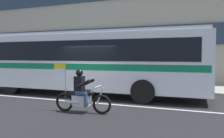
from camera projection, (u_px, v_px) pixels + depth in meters
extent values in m
plane|color=black|center=(88.00, 100.00, 10.75)|extent=(60.00, 60.00, 0.00)
cube|color=#A39E93|center=(123.00, 85.00, 15.49)|extent=(28.00, 3.80, 0.15)
cube|color=silver|center=(82.00, 102.00, 10.19)|extent=(26.60, 0.14, 0.01)
cube|color=gray|center=(133.00, 17.00, 17.36)|extent=(28.00, 0.80, 9.95)
cube|color=#233347|center=(131.00, 36.00, 17.03)|extent=(25.76, 0.10, 1.40)
cube|color=silver|center=(85.00, 62.00, 12.05)|extent=(12.30, 2.74, 2.70)
cube|color=black|center=(85.00, 51.00, 12.02)|extent=(11.32, 2.76, 0.96)
cube|color=#0F7247|center=(85.00, 66.00, 12.06)|extent=(12.06, 2.76, 0.28)
cube|color=#BABCC3|center=(85.00, 35.00, 11.97)|extent=(12.06, 2.61, 0.16)
cylinder|color=black|center=(12.00, 84.00, 12.40)|extent=(1.04, 0.30, 1.04)
cylinder|color=black|center=(143.00, 92.00, 9.80)|extent=(1.04, 0.30, 1.04)
torus|color=black|center=(102.00, 104.00, 8.05)|extent=(0.69, 0.14, 0.69)
torus|color=black|center=(64.00, 102.00, 8.47)|extent=(0.69, 0.14, 0.69)
cube|color=silver|center=(81.00, 100.00, 8.27)|extent=(0.66, 0.33, 0.36)
ellipsoid|color=black|center=(88.00, 93.00, 8.18)|extent=(0.50, 0.31, 0.24)
cube|color=black|center=(76.00, 93.00, 8.32)|extent=(0.58, 0.30, 0.12)
cylinder|color=silver|center=(100.00, 96.00, 8.05)|extent=(0.28, 0.08, 0.58)
cylinder|color=silver|center=(98.00, 87.00, 8.06)|extent=(0.09, 0.64, 0.04)
cylinder|color=silver|center=(72.00, 102.00, 8.21)|extent=(0.56, 0.13, 0.09)
cube|color=black|center=(79.00, 84.00, 8.26)|extent=(0.31, 0.38, 0.56)
sphere|color=black|center=(79.00, 73.00, 8.24)|extent=(0.26, 0.26, 0.26)
cylinder|color=navy|center=(85.00, 92.00, 8.41)|extent=(0.43, 0.18, 0.15)
cylinder|color=navy|center=(90.00, 99.00, 8.37)|extent=(0.13, 0.13, 0.46)
cylinder|color=navy|center=(81.00, 93.00, 8.06)|extent=(0.43, 0.18, 0.15)
cylinder|color=navy|center=(86.00, 100.00, 8.02)|extent=(0.13, 0.13, 0.46)
cylinder|color=black|center=(88.00, 83.00, 8.38)|extent=(0.52, 0.15, 0.32)
cylinder|color=black|center=(83.00, 84.00, 8.00)|extent=(0.52, 0.15, 0.32)
cylinder|color=olive|center=(65.00, 80.00, 8.41)|extent=(0.02, 0.02, 1.25)
cube|color=yellow|center=(60.00, 66.00, 8.45)|extent=(0.44, 0.05, 0.20)
cube|color=white|center=(60.00, 71.00, 8.46)|extent=(0.44, 0.05, 0.20)
cylinder|color=#4C8C3F|center=(115.00, 82.00, 14.22)|extent=(0.22, 0.22, 0.58)
sphere|color=#4C8C3F|center=(115.00, 76.00, 14.20)|extent=(0.20, 0.20, 0.20)
cylinder|color=#4C8C3F|center=(114.00, 82.00, 14.09)|extent=(0.09, 0.10, 0.09)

